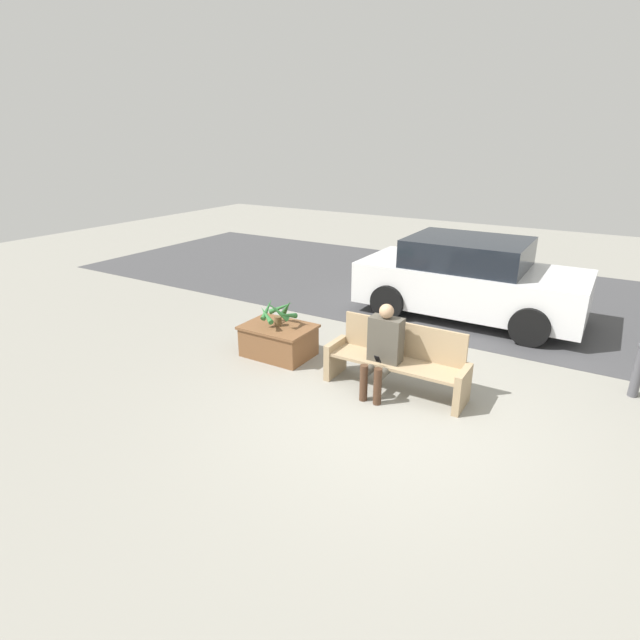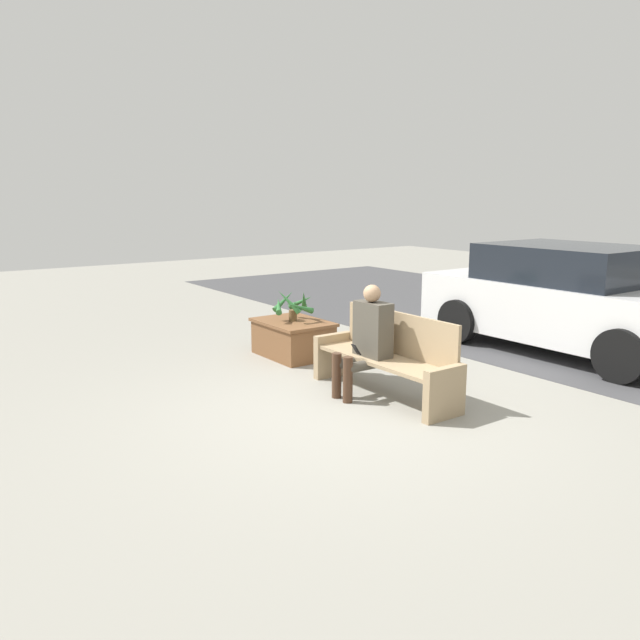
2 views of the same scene
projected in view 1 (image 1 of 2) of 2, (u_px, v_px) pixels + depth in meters
The scene contains 8 objects.
ground_plane at pixel (392, 415), 6.07m from camera, with size 30.00×30.00×0.00m, color gray.
road_surface at pixel (498, 297), 10.52m from camera, with size 20.00×6.00×0.01m, color #424244.
bench at pixel (397, 360), 6.58m from camera, with size 1.89×0.51×0.89m.
person_seated at pixel (383, 346), 6.42m from camera, with size 0.43×0.58×1.20m.
planter_box at pixel (279, 339), 7.66m from camera, with size 1.06×0.77×0.49m.
potted_plant at pixel (278, 312), 7.49m from camera, with size 0.55×0.58×0.45m.
parked_car at pixel (469, 279), 9.19m from camera, with size 3.99×1.98×1.47m.
bollard_post at pixel (639, 367), 6.38m from camera, with size 0.13×0.13×0.78m.
Camera 1 is at (2.00, -4.99, 3.18)m, focal length 28.00 mm.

